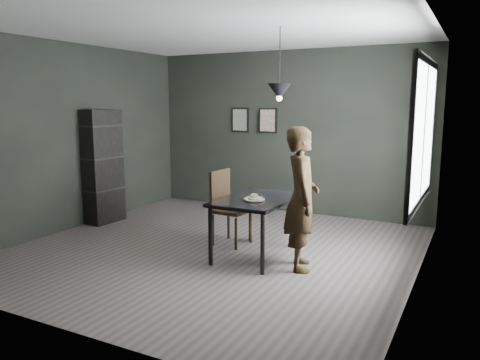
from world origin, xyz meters
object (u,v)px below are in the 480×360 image
at_px(white_plate, 254,200).
at_px(wood_chair, 226,202).
at_px(pendant_lamp, 279,91).
at_px(woman, 302,199).
at_px(shelf_unit, 103,167).
at_px(cafe_table, 256,204).

bearing_deg(white_plate, wood_chair, 143.98).
relative_size(wood_chair, pendant_lamp, 1.17).
distance_m(woman, pendant_lamp, 1.30).
xyz_separation_m(woman, wood_chair, (-1.24, 0.46, -0.25)).
bearing_deg(shelf_unit, cafe_table, -3.67).
distance_m(white_plate, pendant_lamp, 1.33).
relative_size(woman, shelf_unit, 0.92).
bearing_deg(woman, cafe_table, 53.92).
height_order(woman, pendant_lamp, pendant_lamp).
bearing_deg(pendant_lamp, woman, -30.94).
bearing_deg(pendant_lamp, wood_chair, 165.17).
height_order(cafe_table, white_plate, white_plate).
relative_size(wood_chair, shelf_unit, 0.56).
bearing_deg(shelf_unit, white_plate, -6.22).
bearing_deg(cafe_table, wood_chair, 151.58).
bearing_deg(wood_chair, woman, -14.87).
xyz_separation_m(shelf_unit, pendant_lamp, (3.17, -0.33, 1.15)).
relative_size(woman, pendant_lamp, 1.92).
distance_m(cafe_table, shelf_unit, 2.96).
bearing_deg(shelf_unit, woman, -4.33).
relative_size(white_plate, woman, 0.14).
distance_m(cafe_table, pendant_lamp, 1.41).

